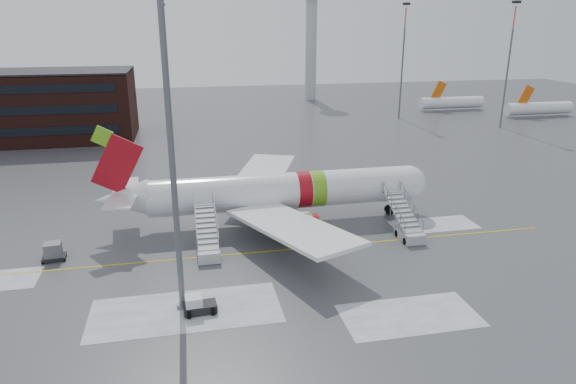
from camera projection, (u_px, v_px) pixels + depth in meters
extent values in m
plane|color=#494C4F|center=(249.00, 249.00, 48.55)|extent=(260.00, 260.00, 0.00)
cylinder|color=white|center=(284.00, 191.00, 54.06)|extent=(28.00, 3.80, 3.80)
sphere|color=white|center=(408.00, 183.00, 56.77)|extent=(3.80, 3.80, 3.80)
cube|color=black|center=(417.00, 178.00, 56.82)|extent=(1.09, 1.60, 0.97)
cone|color=white|center=(122.00, 199.00, 50.80)|extent=(5.20, 3.72, 3.72)
cube|color=#9D0C16|center=(117.00, 164.00, 49.66)|extent=(5.27, 0.30, 6.09)
cube|color=#6AB01C|center=(102.00, 136.00, 48.56)|extent=(2.16, 0.26, 2.16)
cube|color=white|center=(126.00, 185.00, 53.05)|extent=(3.07, 4.85, 0.18)
cube|color=white|center=(121.00, 201.00, 48.22)|extent=(3.07, 4.85, 0.18)
cube|color=white|center=(262.00, 174.00, 61.95)|extent=(10.72, 15.97, 1.13)
cube|color=white|center=(292.00, 227.00, 46.15)|extent=(10.72, 15.97, 1.13)
cylinder|color=white|center=(280.00, 193.00, 59.60)|extent=(3.40, 2.10, 2.10)
cylinder|color=white|center=(300.00, 226.00, 49.94)|extent=(3.40, 2.10, 2.10)
cylinder|color=#595B60|center=(389.00, 206.00, 57.20)|extent=(0.20, 0.20, 1.80)
cylinder|color=black|center=(389.00, 210.00, 57.34)|extent=(0.90, 0.56, 0.90)
cylinder|color=black|center=(276.00, 210.00, 57.15)|extent=(0.90, 0.56, 0.90)
cylinder|color=black|center=(284.00, 226.00, 52.69)|extent=(0.90, 0.56, 0.90)
cube|color=#AEB0B5|center=(410.00, 235.00, 50.36)|extent=(2.00, 3.20, 1.00)
cube|color=#AEB0B5|center=(402.00, 211.00, 51.79)|extent=(1.90, 5.87, 2.52)
cube|color=#AEB0B5|center=(390.00, 190.00, 54.48)|extent=(1.90, 1.40, 0.15)
cylinder|color=#595B60|center=(391.00, 207.00, 54.65)|extent=(0.16, 0.16, 3.40)
cylinder|color=black|center=(405.00, 241.00, 49.32)|extent=(0.25, 0.70, 0.70)
cylinder|color=black|center=(414.00, 232.00, 51.53)|extent=(0.25, 0.70, 0.70)
cube|color=silver|center=(208.00, 252.00, 46.56)|extent=(2.00, 3.20, 1.00)
cube|color=silver|center=(206.00, 226.00, 47.98)|extent=(1.90, 5.87, 2.52)
cube|color=silver|center=(204.00, 203.00, 50.68)|extent=(1.90, 1.40, 0.15)
cylinder|color=#595B60|center=(205.00, 220.00, 50.84)|extent=(0.16, 0.16, 3.40)
cylinder|color=black|center=(199.00, 260.00, 45.52)|extent=(0.25, 0.70, 0.70)
cylinder|color=black|center=(218.00, 249.00, 47.72)|extent=(0.25, 0.70, 0.70)
cube|color=black|center=(200.00, 308.00, 37.80)|extent=(2.51, 1.46, 0.61)
cube|color=silver|center=(194.00, 301.00, 37.49)|extent=(1.29, 1.29, 0.78)
cube|color=black|center=(193.00, 298.00, 37.40)|extent=(1.11, 1.19, 0.13)
cylinder|color=black|center=(189.00, 315.00, 37.05)|extent=(0.30, 0.62, 0.61)
cylinder|color=black|center=(213.00, 311.00, 37.49)|extent=(0.30, 0.62, 0.61)
cylinder|color=black|center=(188.00, 306.00, 38.16)|extent=(0.30, 0.62, 0.61)
cylinder|color=black|center=(211.00, 303.00, 38.60)|extent=(0.30, 0.62, 0.61)
cube|color=black|center=(54.00, 257.00, 46.24)|extent=(2.13, 1.65, 0.32)
cube|color=#5C5E63|center=(53.00, 250.00, 46.01)|extent=(1.59, 1.50, 1.36)
cylinder|color=black|center=(42.00, 262.00, 45.50)|extent=(0.19, 0.29, 0.27)
cylinder|color=black|center=(66.00, 254.00, 47.03)|extent=(0.19, 0.29, 0.27)
cylinder|color=#595B60|center=(172.00, 162.00, 35.05)|extent=(0.44, 0.44, 22.62)
cylinder|color=#595B60|center=(183.00, 305.00, 38.57)|extent=(0.90, 0.90, 0.30)
cylinder|color=#B2B5BA|center=(311.00, 47.00, 138.22)|extent=(3.00, 3.00, 28.00)
cylinder|color=#595B60|center=(402.00, 74.00, 111.27)|extent=(0.36, 0.36, 19.20)
cylinder|color=#CC7272|center=(406.00, 18.00, 107.64)|extent=(0.32, 0.32, 4.32)
cube|color=black|center=(407.00, 4.00, 106.74)|extent=(1.20, 1.20, 0.50)
cylinder|color=#595B60|center=(167.00, 72.00, 116.44)|extent=(0.36, 0.36, 19.20)
cylinder|color=#CC7272|center=(163.00, 19.00, 112.81)|extent=(0.32, 0.32, 4.32)
cube|color=black|center=(162.00, 5.00, 111.91)|extent=(1.20, 1.20, 0.50)
cylinder|color=#595B60|center=(506.00, 79.00, 101.37)|extent=(0.36, 0.36, 19.20)
cylinder|color=#CC7272|center=(514.00, 18.00, 97.74)|extent=(0.32, 0.32, 4.32)
cube|color=black|center=(517.00, 2.00, 96.83)|extent=(1.20, 1.20, 0.50)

